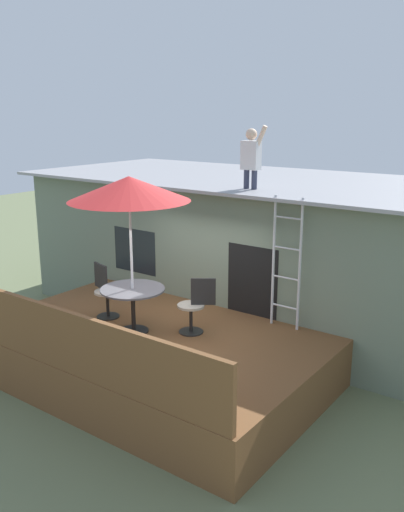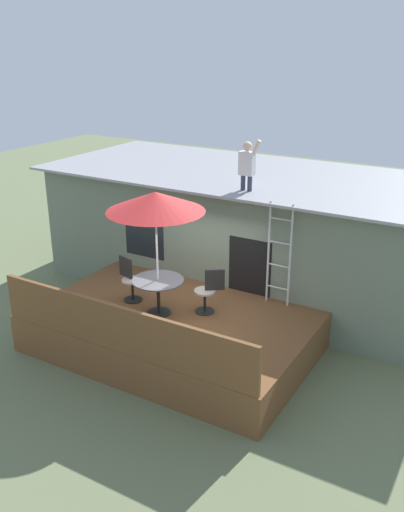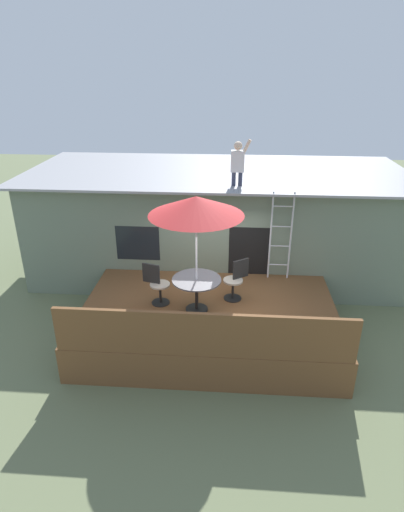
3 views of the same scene
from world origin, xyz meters
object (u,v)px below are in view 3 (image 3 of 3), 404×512
(patio_table, at_px, (197,286))
(step_ladder, at_px, (281,236))
(person_figure, at_px, (238,160))
(patio_chair_right, at_px, (236,280))
(patio_chair_left, at_px, (157,284))
(patio_umbrella, at_px, (196,206))

(patio_table, relative_size, step_ladder, 0.47)
(patio_table, xyz_separation_m, person_figure, (0.80, 2.26, 2.18))
(patio_table, relative_size, patio_chair_right, 1.13)
(patio_chair_left, xyz_separation_m, patio_chair_right, (1.72, 0.33, 0.00))
(patio_table, xyz_separation_m, patio_umbrella, (0.00, -0.00, 1.76))
(patio_table, xyz_separation_m, patio_chair_right, (0.83, 0.58, -0.13))
(patio_table, distance_m, patio_chair_right, 1.02)
(patio_table, bearing_deg, step_ladder, 41.55)
(step_ladder, relative_size, patio_chair_left, 2.39)
(step_ladder, distance_m, person_figure, 2.07)
(patio_umbrella, relative_size, person_figure, 2.29)
(patio_table, relative_size, patio_umbrella, 0.41)
(step_ladder, bearing_deg, patio_chair_left, -152.91)
(person_figure, distance_m, patio_chair_right, 2.86)
(step_ladder, bearing_deg, patio_table, -138.45)
(step_ladder, height_order, person_figure, person_figure)
(person_figure, bearing_deg, patio_umbrella, -109.55)
(patio_chair_right, bearing_deg, patio_table, 0.00)
(patio_table, height_order, patio_chair_right, patio_chair_right)
(patio_chair_left, bearing_deg, patio_umbrella, 0.00)
(patio_table, relative_size, patio_chair_left, 1.13)
(patio_chair_left, bearing_deg, patio_table, 0.00)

